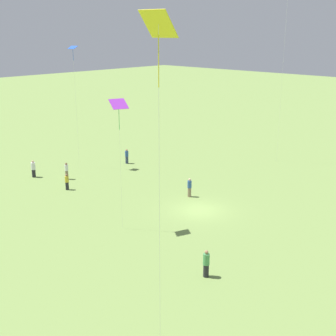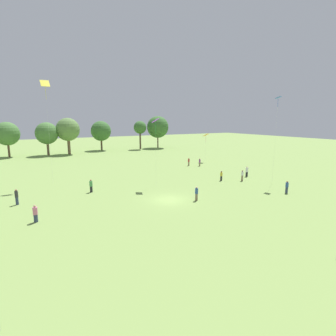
# 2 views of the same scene
# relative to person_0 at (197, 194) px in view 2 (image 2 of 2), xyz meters

# --- Properties ---
(ground_plane) EXTENTS (240.00, 240.00, 0.00)m
(ground_plane) POSITION_rel_person_0_xyz_m (-2.84, 1.95, -0.89)
(ground_plane) COLOR #7A994C
(tree_1) EXTENTS (6.17, 6.17, 9.25)m
(tree_1) POSITION_rel_person_0_xyz_m (-20.69, 55.68, 5.26)
(tree_1) COLOR brown
(tree_1) RESTS_ON ground_plane
(tree_2) EXTENTS (6.00, 6.00, 9.11)m
(tree_2) POSITION_rel_person_0_xyz_m (-11.30, 54.11, 5.19)
(tree_2) COLOR brown
(tree_2) RESTS_ON ground_plane
(tree_3) EXTENTS (6.49, 6.49, 10.31)m
(tree_3) POSITION_rel_person_0_xyz_m (-5.80, 53.77, 6.12)
(tree_3) COLOR brown
(tree_3) RESTS_ON ground_plane
(tree_4) EXTENTS (6.31, 6.31, 9.35)m
(tree_4) POSITION_rel_person_0_xyz_m (4.98, 58.53, 5.29)
(tree_4) COLOR brown
(tree_4) RESTS_ON ground_plane
(tree_5) EXTENTS (4.19, 4.19, 9.33)m
(tree_5) POSITION_rel_person_0_xyz_m (17.16, 55.24, 6.25)
(tree_5) COLOR brown
(tree_5) RESTS_ON ground_plane
(tree_6) EXTENTS (7.46, 7.46, 10.96)m
(tree_6) POSITION_rel_person_0_xyz_m (24.14, 55.87, 6.33)
(tree_6) COLOR brown
(tree_6) RESTS_ON ground_plane
(person_0) EXTENTS (0.41, 0.41, 1.78)m
(person_0) POSITION_rel_person_0_xyz_m (0.00, 0.00, 0.00)
(person_0) COLOR #847056
(person_0) RESTS_ON ground_plane
(person_1) EXTENTS (0.53, 0.53, 1.90)m
(person_1) POSITION_rel_person_0_xyz_m (-19.30, 9.29, 0.06)
(person_1) COLOR #333D5B
(person_1) RESTS_ON ground_plane
(person_2) EXTENTS (0.48, 0.48, 1.78)m
(person_2) POSITION_rel_person_0_xyz_m (12.68, 4.76, 0.01)
(person_2) COLOR #847056
(person_2) RESTS_ON ground_plane
(person_3) EXTENTS (0.42, 0.42, 1.73)m
(person_3) POSITION_rel_person_0_xyz_m (13.18, 20.86, -0.02)
(person_3) COLOR #847056
(person_3) RESTS_ON ground_plane
(person_4) EXTENTS (0.48, 0.48, 1.64)m
(person_4) POSITION_rel_person_0_xyz_m (14.95, 19.30, -0.07)
(person_4) COLOR #847056
(person_4) RESTS_ON ground_plane
(person_5) EXTENTS (0.61, 0.61, 1.76)m
(person_5) POSITION_rel_person_0_xyz_m (-17.76, 2.27, -0.03)
(person_5) COLOR #333D5B
(person_5) RESTS_ON ground_plane
(person_6) EXTENTS (0.45, 0.45, 1.82)m
(person_6) POSITION_rel_person_0_xyz_m (-10.37, 10.34, 0.01)
(person_6) COLOR #232328
(person_6) RESTS_ON ground_plane
(person_7) EXTENTS (0.59, 0.59, 1.82)m
(person_7) POSITION_rel_person_0_xyz_m (15.81, 6.74, 0.00)
(person_7) COLOR #232328
(person_7) RESTS_ON ground_plane
(person_8) EXTENTS (0.55, 0.55, 1.71)m
(person_8) POSITION_rel_person_0_xyz_m (12.63, -3.49, -0.04)
(person_8) COLOR #333D5B
(person_8) RESTS_ON ground_plane
(person_9) EXTENTS (0.52, 0.52, 1.60)m
(person_9) POSITION_rel_person_0_xyz_m (9.89, 6.67, -0.09)
(person_9) COLOR #232328
(person_9) RESTS_ON ground_plane
(kite_0) EXTENTS (1.05, 1.03, 13.27)m
(kite_0) POSITION_rel_person_0_xyz_m (15.47, 1.16, 11.54)
(kite_0) COLOR blue
(kite_0) RESTS_ON ground_plane
(kite_1) EXTENTS (1.57, 1.52, 6.57)m
(kite_1) POSITION_rel_person_0_xyz_m (20.05, 23.88, 5.27)
(kite_1) COLOR orange
(kite_1) RESTS_ON ground_plane
(kite_4) EXTENTS (1.32, 0.92, 15.63)m
(kite_4) POSITION_rel_person_0_xyz_m (-14.31, 18.47, 13.78)
(kite_4) COLOR yellow
(kite_4) RESTS_ON ground_plane
(kite_6) EXTENTS (1.39, 1.48, 10.08)m
(kite_6) POSITION_rel_person_0_xyz_m (-0.93, 9.06, 8.64)
(kite_6) COLOR purple
(kite_6) RESTS_ON ground_plane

